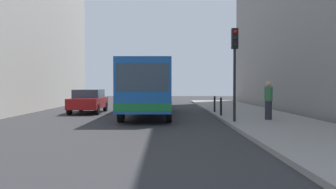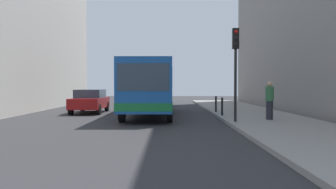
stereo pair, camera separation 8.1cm
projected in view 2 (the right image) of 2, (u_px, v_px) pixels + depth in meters
ground_plane at (156, 119)px, 18.92m from camera, size 80.00×80.00×0.00m
sidewalk at (260, 118)px, 18.93m from camera, size 4.40×40.00×0.15m
bus at (149, 86)px, 21.35m from camera, size 2.62×11.04×3.00m
car_beside_bus at (89, 100)px, 23.23m from camera, size 1.87×4.40×1.48m
car_behind_bus at (158, 96)px, 31.97m from camera, size 2.02×4.48×1.48m
traffic_light at (234, 57)px, 16.12m from camera, size 0.28×0.33×4.10m
bollard_near at (221, 106)px, 19.45m from camera, size 0.11×0.11×0.95m
bollard_mid at (215, 104)px, 21.97m from camera, size 0.11×0.11×0.95m
pedestrian_near_signal at (268, 100)px, 17.09m from camera, size 0.38×0.38×1.78m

